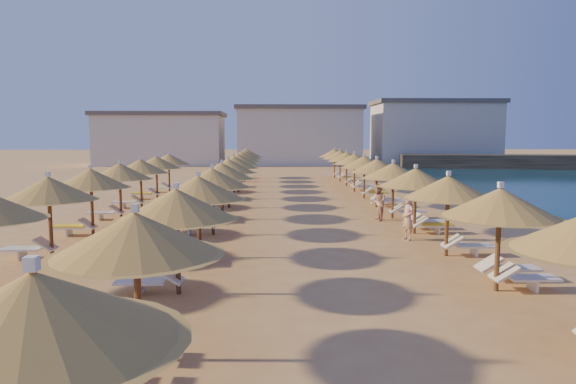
{
  "coord_description": "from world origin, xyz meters",
  "views": [
    {
      "loc": [
        -1.5,
        -18.23,
        3.81
      ],
      "look_at": [
        -0.82,
        4.0,
        1.3
      ],
      "focal_mm": 32.0,
      "sensor_mm": 36.0,
      "label": 1
    }
  ],
  "objects_px": {
    "parasol_row_west": "(225,169)",
    "jetty": "(538,162)",
    "beachgoer_a": "(408,218)",
    "beachgoer_b": "(378,202)",
    "parasol_row_east": "(384,169)"
  },
  "relations": [
    {
      "from": "jetty",
      "to": "parasol_row_east",
      "type": "bearing_deg",
      "value": -118.02
    },
    {
      "from": "beachgoer_a",
      "to": "beachgoer_b",
      "type": "distance_m",
      "value": 4.2
    },
    {
      "from": "parasol_row_east",
      "to": "beachgoer_b",
      "type": "height_order",
      "value": "parasol_row_east"
    },
    {
      "from": "parasol_row_east",
      "to": "parasol_row_west",
      "type": "bearing_deg",
      "value": 180.0
    },
    {
      "from": "parasol_row_east",
      "to": "beachgoer_a",
      "type": "height_order",
      "value": "parasol_row_east"
    },
    {
      "from": "jetty",
      "to": "beachgoer_a",
      "type": "height_order",
      "value": "beachgoer_a"
    },
    {
      "from": "beachgoer_a",
      "to": "beachgoer_b",
      "type": "bearing_deg",
      "value": 162.74
    },
    {
      "from": "parasol_row_east",
      "to": "beachgoer_a",
      "type": "xyz_separation_m",
      "value": [
        -0.58,
        -6.65,
        -1.33
      ]
    },
    {
      "from": "parasol_row_west",
      "to": "jetty",
      "type": "bearing_deg",
      "value": 44.71
    },
    {
      "from": "jetty",
      "to": "parasol_row_west",
      "type": "xyz_separation_m",
      "value": [
        -31.92,
        -31.59,
        1.38
      ]
    },
    {
      "from": "jetty",
      "to": "beachgoer_b",
      "type": "bearing_deg",
      "value": -116.85
    },
    {
      "from": "jetty",
      "to": "parasol_row_west",
      "type": "distance_m",
      "value": 44.93
    },
    {
      "from": "beachgoer_a",
      "to": "beachgoer_b",
      "type": "relative_size",
      "value": 0.98
    },
    {
      "from": "parasol_row_east",
      "to": "beachgoer_a",
      "type": "distance_m",
      "value": 6.8
    },
    {
      "from": "parasol_row_east",
      "to": "beachgoer_b",
      "type": "xyz_separation_m",
      "value": [
        -0.79,
        -2.45,
        -1.31
      ]
    }
  ]
}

